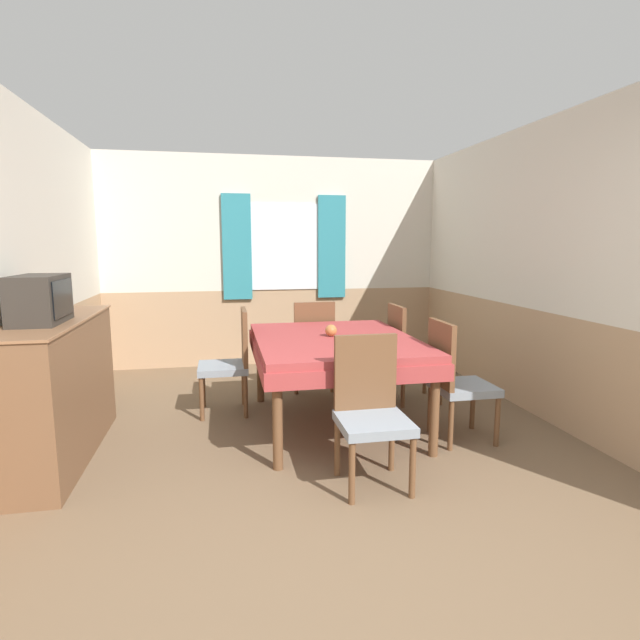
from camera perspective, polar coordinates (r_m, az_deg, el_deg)
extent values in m
plane|color=brown|center=(2.47, 8.08, -29.97)|extent=(16.00, 16.00, 0.00)
cube|color=silver|center=(6.36, -5.27, 10.87)|extent=(4.57, 0.05, 1.65)
cube|color=tan|center=(6.45, -5.10, -0.75)|extent=(4.57, 0.05, 0.95)
cube|color=white|center=(6.34, -4.02, 8.32)|extent=(0.98, 0.01, 1.07)
cube|color=teal|center=(6.27, -9.48, 8.21)|extent=(0.35, 0.03, 1.29)
cube|color=teal|center=(6.42, 1.35, 8.34)|extent=(0.35, 0.03, 1.29)
cube|color=silver|center=(4.31, -31.34, 10.64)|extent=(0.05, 4.89, 1.65)
cube|color=tan|center=(4.44, -29.99, -6.32)|extent=(0.05, 4.89, 0.95)
cube|color=silver|center=(4.92, 23.62, 10.80)|extent=(0.05, 4.89, 1.65)
cube|color=tan|center=(5.03, 22.71, -4.14)|extent=(0.05, 4.89, 0.95)
cube|color=#9E3838|center=(4.18, 1.68, -2.39)|extent=(1.30, 1.68, 0.06)
cube|color=#9E3838|center=(4.20, 1.67, -3.60)|extent=(1.33, 1.71, 0.12)
cylinder|color=brown|center=(3.46, -4.88, -11.35)|extent=(0.07, 0.07, 0.70)
cylinder|color=brown|center=(3.75, 12.94, -9.95)|extent=(0.07, 0.07, 0.70)
cylinder|color=brown|center=(4.91, -6.85, -5.29)|extent=(0.07, 0.07, 0.70)
cylinder|color=brown|center=(5.12, 6.00, -4.69)|extent=(0.07, 0.07, 0.70)
cylinder|color=brown|center=(5.28, 11.90, -6.16)|extent=(0.04, 0.04, 0.39)
cylinder|color=brown|center=(4.95, 13.62, -7.25)|extent=(0.04, 0.04, 0.39)
cylinder|color=brown|center=(5.15, 7.97, -6.45)|extent=(0.04, 0.04, 0.39)
cylinder|color=brown|center=(4.80, 9.47, -7.60)|extent=(0.04, 0.04, 0.39)
cube|color=gray|center=(4.99, 10.81, -4.36)|extent=(0.44, 0.44, 0.06)
cube|color=brown|center=(4.86, 8.72, -1.27)|extent=(0.04, 0.42, 0.50)
cylinder|color=brown|center=(3.20, 10.53, -16.24)|extent=(0.04, 0.04, 0.39)
cylinder|color=brown|center=(3.09, 3.66, -17.06)|extent=(0.04, 0.04, 0.39)
cylinder|color=brown|center=(3.53, 8.19, -13.75)|extent=(0.04, 0.04, 0.39)
cylinder|color=brown|center=(3.43, 1.99, -14.35)|extent=(0.04, 0.04, 0.39)
cube|color=gray|center=(3.22, 6.16, -11.65)|extent=(0.44, 0.44, 0.06)
cube|color=brown|center=(3.32, 5.21, -5.93)|extent=(0.42, 0.04, 0.50)
cylinder|color=brown|center=(4.41, 17.05, -9.37)|extent=(0.04, 0.04, 0.39)
cylinder|color=brown|center=(4.10, 19.59, -10.90)|extent=(0.04, 0.04, 0.39)
cylinder|color=brown|center=(4.25, 12.46, -9.88)|extent=(0.04, 0.04, 0.39)
cylinder|color=brown|center=(3.93, 14.72, -11.56)|extent=(0.04, 0.04, 0.39)
cube|color=gray|center=(4.10, 16.09, -7.43)|extent=(0.44, 0.44, 0.06)
cube|color=brown|center=(3.95, 13.68, -3.76)|extent=(0.04, 0.42, 0.50)
cylinder|color=brown|center=(4.52, -13.37, -8.79)|extent=(0.04, 0.04, 0.39)
cylinder|color=brown|center=(4.88, -13.21, -7.46)|extent=(0.04, 0.04, 0.39)
cylinder|color=brown|center=(4.52, -8.50, -8.65)|extent=(0.04, 0.04, 0.39)
cylinder|color=brown|center=(4.88, -8.72, -7.32)|extent=(0.04, 0.04, 0.39)
cube|color=gray|center=(4.64, -11.03, -5.38)|extent=(0.44, 0.44, 0.06)
cube|color=brown|center=(4.58, -8.63, -1.89)|extent=(0.04, 0.42, 0.50)
cylinder|color=brown|center=(5.52, -3.31, -5.34)|extent=(0.04, 0.04, 0.39)
cylinder|color=brown|center=(5.58, 0.57, -5.16)|extent=(0.04, 0.04, 0.39)
cylinder|color=brown|center=(5.15, -2.73, -6.36)|extent=(0.04, 0.04, 0.39)
cylinder|color=brown|center=(5.22, 1.43, -6.15)|extent=(0.04, 0.04, 0.39)
cube|color=gray|center=(5.31, -1.02, -3.39)|extent=(0.44, 0.44, 0.06)
cube|color=brown|center=(5.07, -0.63, -0.76)|extent=(0.42, 0.04, 0.50)
cube|color=brown|center=(4.06, -27.85, -7.02)|extent=(0.44, 1.58, 1.01)
cube|color=#8C5F3F|center=(3.97, -28.36, -0.08)|extent=(0.46, 1.60, 0.02)
cube|color=#2D2823|center=(3.81, -29.40, 2.07)|extent=(0.28, 0.49, 0.32)
cube|color=black|center=(3.76, -27.33, 2.26)|extent=(0.01, 0.40, 0.24)
sphere|color=#B26B38|center=(4.20, 1.27, -1.20)|extent=(0.10, 0.10, 0.10)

